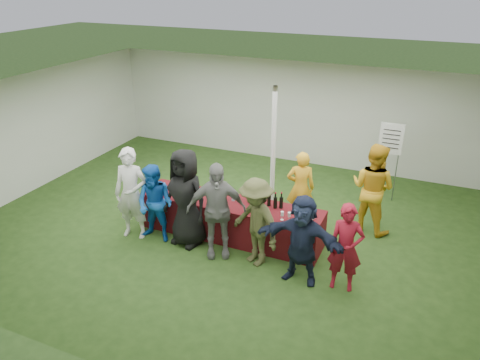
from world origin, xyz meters
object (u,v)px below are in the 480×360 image
at_px(customer_2, 186,198).
at_px(staff_back, 373,188).
at_px(serving_table, 231,219).
at_px(customer_5, 302,239).
at_px(customer_3, 216,210).
at_px(wine_list_sign, 390,145).
at_px(customer_0, 131,194).
at_px(customer_4, 256,222).
at_px(staff_pourer, 300,188).
at_px(customer_1, 155,204).
at_px(dump_bucket, 306,219).
at_px(customer_6, 346,248).

bearing_deg(customer_2, staff_back, 42.31).
xyz_separation_m(serving_table, customer_5, (1.66, -0.81, 0.41)).
xyz_separation_m(customer_3, customer_5, (1.62, -0.13, -0.12)).
distance_m(wine_list_sign, customer_0, 5.60).
bearing_deg(staff_back, customer_4, 69.33).
distance_m(serving_table, staff_back, 2.84).
relative_size(customer_0, customer_4, 1.11).
bearing_deg(wine_list_sign, customer_2, -132.95).
bearing_deg(customer_3, customer_4, -23.54).
bearing_deg(wine_list_sign, customer_3, -124.89).
relative_size(staff_pourer, customer_3, 0.86).
height_order(serving_table, staff_back, staff_back).
bearing_deg(wine_list_sign, customer_0, -139.80).
relative_size(customer_0, customer_1, 1.18).
distance_m(staff_back, customer_4, 2.61).
bearing_deg(customer_2, dump_bucket, 18.91).
height_order(serving_table, dump_bucket, dump_bucket).
bearing_deg(customer_0, staff_pourer, 21.07).
xyz_separation_m(customer_1, customer_5, (2.91, -0.13, 0.01)).
bearing_deg(customer_6, customer_5, 178.35).
distance_m(serving_table, customer_0, 1.96).
bearing_deg(customer_0, wine_list_sign, 28.69).
distance_m(serving_table, customer_6, 2.51).
height_order(wine_list_sign, staff_pourer, wine_list_sign).
bearing_deg(customer_5, customer_4, 171.72).
bearing_deg(dump_bucket, customer_5, -79.11).
relative_size(wine_list_sign, customer_2, 0.95).
bearing_deg(staff_pourer, customer_4, 62.30).
relative_size(customer_2, customer_4, 1.16).
distance_m(customer_2, customer_5, 2.34).
bearing_deg(staff_pourer, wine_list_sign, -147.11).
bearing_deg(customer_0, customer_4, -9.79).
bearing_deg(customer_0, customer_3, -10.16).
distance_m(dump_bucket, wine_list_sign, 3.29).
distance_m(wine_list_sign, staff_pourer, 2.38).
bearing_deg(dump_bucket, customer_3, -163.07).
distance_m(dump_bucket, staff_back, 1.82).
height_order(serving_table, customer_3, customer_3).
bearing_deg(customer_2, customer_4, 6.40).
xyz_separation_m(staff_back, customer_1, (-3.68, -2.04, -0.14)).
bearing_deg(customer_4, customer_2, -157.09).
height_order(dump_bucket, staff_back, staff_back).
distance_m(staff_back, customer_3, 3.15).
xyz_separation_m(customer_2, customer_4, (1.44, -0.11, -0.13)).
distance_m(serving_table, customer_4, 1.11).
relative_size(staff_pourer, customer_4, 0.96).
xyz_separation_m(customer_2, customer_3, (0.70, -0.14, -0.04)).
distance_m(serving_table, wine_list_sign, 3.95).
distance_m(staff_back, customer_5, 2.31).
xyz_separation_m(staff_back, customer_4, (-1.65, -2.01, -0.10)).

